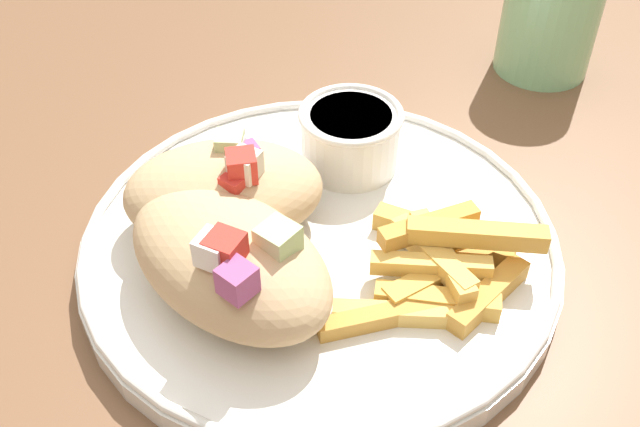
# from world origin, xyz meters

# --- Properties ---
(table) EXTENTS (1.52, 1.52, 0.74)m
(table) POSITION_xyz_m (0.00, 0.00, 0.68)
(table) COLOR brown
(table) RESTS_ON ground_plane
(plate) EXTENTS (0.28, 0.28, 0.02)m
(plate) POSITION_xyz_m (0.03, -0.05, 0.75)
(plate) COLOR white
(plate) RESTS_ON table
(pita_sandwich_near) EXTENTS (0.15, 0.15, 0.06)m
(pita_sandwich_near) POSITION_xyz_m (-0.02, -0.09, 0.78)
(pita_sandwich_near) COLOR tan
(pita_sandwich_near) RESTS_ON plate
(pita_sandwich_far) EXTENTS (0.12, 0.09, 0.06)m
(pita_sandwich_far) POSITION_xyz_m (-0.03, -0.04, 0.78)
(pita_sandwich_far) COLOR tan
(pita_sandwich_far) RESTS_ON plate
(fries_pile) EXTENTS (0.13, 0.09, 0.03)m
(fries_pile) POSITION_xyz_m (0.09, -0.08, 0.76)
(fries_pile) COLOR gold
(fries_pile) RESTS_ON plate
(sauce_ramekin) EXTENTS (0.07, 0.07, 0.04)m
(sauce_ramekin) POSITION_xyz_m (0.05, 0.02, 0.77)
(sauce_ramekin) COLOR white
(sauce_ramekin) RESTS_ON plate
(water_glass) EXTENTS (0.07, 0.07, 0.10)m
(water_glass) POSITION_xyz_m (0.21, 0.16, 0.78)
(water_glass) COLOR #8CCC93
(water_glass) RESTS_ON table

